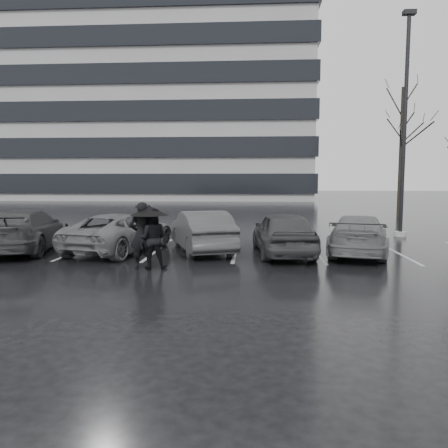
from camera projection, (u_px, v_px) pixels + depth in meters
ground at (213, 264)px, 13.16m from camera, size 160.00×160.00×0.00m
office_building at (86, 94)px, 60.73m from camera, size 61.00×26.00×29.00m
car_main at (283, 233)px, 14.65m from camera, size 2.16×4.51×1.49m
car_west_a at (202, 231)px, 15.35m from camera, size 2.87×4.63×1.44m
car_west_b at (121, 232)px, 15.32m from camera, size 3.38×5.24×1.34m
car_west_c at (25, 230)px, 15.38m from camera, size 2.88×5.36×1.48m
car_east at (358, 235)px, 14.71m from camera, size 2.98×4.93×1.34m
pedestrian_left at (142, 235)px, 12.44m from camera, size 0.82×0.70×1.90m
pedestrian_right at (153, 239)px, 12.39m from camera, size 0.88×0.71×1.71m
umbrella at (149, 211)px, 12.34m from camera, size 1.07×1.07×1.82m
lamp_post at (404, 136)px, 18.94m from camera, size 0.53×0.53×9.63m
stall_stripes at (197, 250)px, 15.69m from camera, size 19.72×5.00×0.00m
tree_north at (401, 153)px, 28.88m from camera, size 0.26×0.26×8.50m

